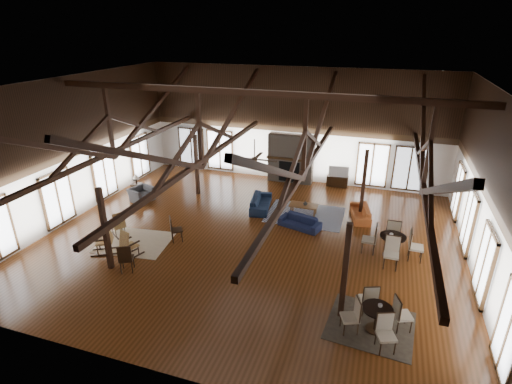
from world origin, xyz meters
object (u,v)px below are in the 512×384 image
(armchair, at_px, (141,194))
(cafe_table_far, at_px, (392,242))
(cafe_table_near, at_px, (377,315))
(tv_console, at_px, (337,181))
(sofa_navy_front, at_px, (300,222))
(coffee_table, at_px, (304,206))
(sofa_orange, at_px, (360,212))
(sofa_navy_left, at_px, (261,202))

(armchair, bearing_deg, cafe_table_far, -79.34)
(cafe_table_near, bearing_deg, armchair, 153.14)
(tv_console, bearing_deg, sofa_navy_front, -99.47)
(sofa_navy_front, xyz_separation_m, coffee_table, (-0.11, 1.29, 0.17))
(sofa_orange, distance_m, coffee_table, 2.50)
(sofa_navy_front, relative_size, armchair, 1.72)
(sofa_orange, height_order, armchair, armchair)
(sofa_navy_front, height_order, coffee_table, sofa_navy_front)
(armchair, relative_size, cafe_table_near, 0.51)
(cafe_table_near, xyz_separation_m, tv_console, (-2.45, 10.56, -0.25))
(tv_console, bearing_deg, cafe_table_far, -66.06)
(cafe_table_near, height_order, cafe_table_far, cafe_table_far)
(coffee_table, height_order, cafe_table_far, cafe_table_far)
(sofa_navy_front, bearing_deg, sofa_orange, 52.80)
(sofa_orange, xyz_separation_m, cafe_table_near, (0.98, -7.07, 0.25))
(sofa_orange, relative_size, tv_console, 1.69)
(cafe_table_far, bearing_deg, sofa_navy_front, 163.31)
(sofa_navy_left, xyz_separation_m, cafe_table_near, (5.45, -6.64, 0.22))
(sofa_navy_front, xyz_separation_m, cafe_table_near, (3.33, -5.33, 0.26))
(coffee_table, xyz_separation_m, cafe_table_near, (3.44, -6.62, 0.09))
(coffee_table, relative_size, cafe_table_far, 0.58)
(sofa_navy_front, bearing_deg, sofa_navy_left, 164.58)
(sofa_navy_front, relative_size, sofa_orange, 0.96)
(sofa_orange, height_order, cafe_table_near, cafe_table_near)
(cafe_table_far, bearing_deg, sofa_orange, 115.24)
(armchair, height_order, cafe_table_near, cafe_table_near)
(sofa_navy_front, relative_size, tv_console, 1.62)
(sofa_navy_left, relative_size, cafe_table_near, 1.01)
(armchair, distance_m, cafe_table_far, 11.68)
(sofa_navy_left, height_order, cafe_table_far, cafe_table_far)
(sofa_navy_front, xyz_separation_m, sofa_orange, (2.34, 1.74, 0.01))
(coffee_table, height_order, cafe_table_near, cafe_table_near)
(coffee_table, height_order, armchair, armchair)
(sofa_navy_front, height_order, tv_console, tv_console)
(sofa_orange, bearing_deg, cafe_table_near, -4.41)
(sofa_orange, relative_size, coffee_table, 1.46)
(sofa_orange, xyz_separation_m, coffee_table, (-2.45, -0.45, 0.16))
(sofa_orange, distance_m, cafe_table_far, 3.16)
(sofa_navy_front, distance_m, tv_console, 5.30)
(sofa_navy_left, xyz_separation_m, armchair, (-5.77, -0.96, 0.04))
(tv_console, bearing_deg, coffee_table, -104.03)
(sofa_navy_left, distance_m, armchair, 5.85)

